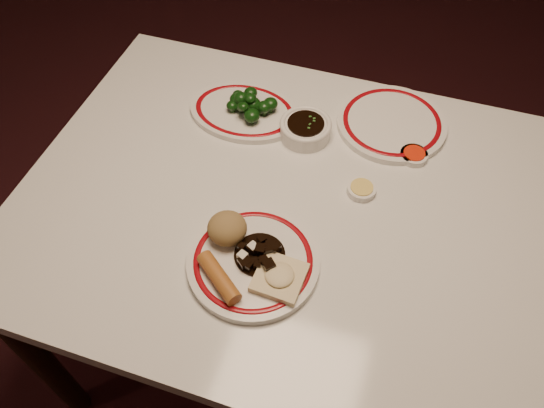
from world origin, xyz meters
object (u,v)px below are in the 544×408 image
at_px(broccoli_pile, 249,104).
at_px(soy_bowl, 305,129).
at_px(spring_roll, 219,277).
at_px(stirfry_heap, 259,255).
at_px(rice_mound, 227,228).
at_px(fried_wonton, 280,277).
at_px(broccoli_plate, 244,112).
at_px(main_plate, 253,262).
at_px(dining_table, 292,226).

distance_m(broccoli_pile, soy_bowl, 0.15).
distance_m(spring_roll, broccoli_pile, 0.48).
xyz_separation_m(spring_roll, stirfry_heap, (0.05, 0.07, -0.01)).
bearing_deg(rice_mound, fried_wonton, -25.73).
distance_m(broccoli_plate, broccoli_pile, 0.03).
bearing_deg(stirfry_heap, broccoli_pile, 112.34).
distance_m(fried_wonton, broccoli_pile, 0.48).
bearing_deg(main_plate, broccoli_pile, 110.66).
relative_size(main_plate, soy_bowl, 2.35).
xyz_separation_m(rice_mound, broccoli_plate, (-0.10, 0.37, -0.04)).
bearing_deg(dining_table, fried_wonton, -80.92).
bearing_deg(rice_mound, spring_roll, -77.86).
xyz_separation_m(broccoli_plate, soy_bowl, (0.16, -0.02, 0.01)).
xyz_separation_m(rice_mound, soy_bowl, (0.07, 0.34, -0.03)).
bearing_deg(rice_mound, broccoli_pile, 103.07).
distance_m(fried_wonton, stirfry_heap, 0.06).
bearing_deg(spring_roll, rice_mound, 49.87).
xyz_separation_m(main_plate, fried_wonton, (0.06, -0.03, 0.02)).
height_order(spring_roll, broccoli_plate, spring_roll).
bearing_deg(main_plate, dining_table, 80.16).
height_order(dining_table, soy_bowl, soy_bowl).
distance_m(fried_wonton, soy_bowl, 0.41).
bearing_deg(fried_wonton, broccoli_plate, 117.96).
distance_m(spring_roll, soy_bowl, 0.45).
xyz_separation_m(main_plate, spring_roll, (-0.04, -0.07, 0.02)).
distance_m(spring_roll, stirfry_heap, 0.09).
xyz_separation_m(main_plate, broccoli_plate, (-0.16, 0.40, -0.00)).
xyz_separation_m(rice_mound, fried_wonton, (0.13, -0.06, -0.02)).
bearing_deg(broccoli_pile, main_plate, -69.34).
distance_m(fried_wonton, broccoli_plate, 0.49).
bearing_deg(stirfry_heap, rice_mound, 159.93).
bearing_deg(broccoli_pile, dining_table, -51.18).
height_order(dining_table, broccoli_plate, broccoli_plate).
distance_m(spring_roll, fried_wonton, 0.12).
bearing_deg(broccoli_plate, spring_roll, -75.65).
bearing_deg(main_plate, broccoli_plate, 112.24).
height_order(main_plate, broccoli_plate, main_plate).
bearing_deg(soy_bowl, main_plate, -89.84).
bearing_deg(broccoli_plate, soy_bowl, -8.25).
bearing_deg(dining_table, broccoli_plate, 130.72).
distance_m(rice_mound, fried_wonton, 0.15).
bearing_deg(dining_table, soy_bowl, 98.84).
height_order(fried_wonton, broccoli_plate, fried_wonton).
bearing_deg(rice_mound, soy_bowl, 79.13).
relative_size(spring_roll, broccoli_plate, 0.41).
height_order(dining_table, spring_roll, spring_roll).
xyz_separation_m(rice_mound, stirfry_heap, (0.08, -0.03, -0.02)).
bearing_deg(spring_roll, fried_wonton, -31.72).
bearing_deg(soy_bowl, rice_mound, -100.87).
bearing_deg(rice_mound, main_plate, -28.70).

